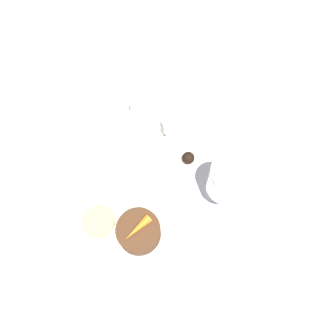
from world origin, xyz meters
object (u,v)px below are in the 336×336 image
at_px(dinner_plate, 128,225).
at_px(wine_glass, 228,181).
at_px(fork, 118,149).
at_px(dessert_cake, 141,231).
at_px(coffee_cup, 154,104).

bearing_deg(dinner_plate, wine_glass, 86.16).
height_order(wine_glass, fork, wine_glass).
relative_size(dinner_plate, fork, 1.21).
relative_size(dinner_plate, dessert_cake, 2.93).
bearing_deg(wine_glass, dessert_cake, -85.64).
height_order(wine_glass, dessert_cake, wine_glass).
bearing_deg(dessert_cake, fork, 175.33).
distance_m(dinner_plate, coffee_cup, 0.25).
bearing_deg(fork, dessert_cake, -4.67).
distance_m(coffee_cup, dessert_cake, 0.26).
bearing_deg(fork, wine_glass, 41.80).
xyz_separation_m(wine_glass, dessert_cake, (0.01, -0.17, -0.05)).
height_order(coffee_cup, wine_glass, wine_glass).
bearing_deg(dessert_cake, wine_glass, 94.36).
relative_size(dinner_plate, wine_glass, 1.79).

